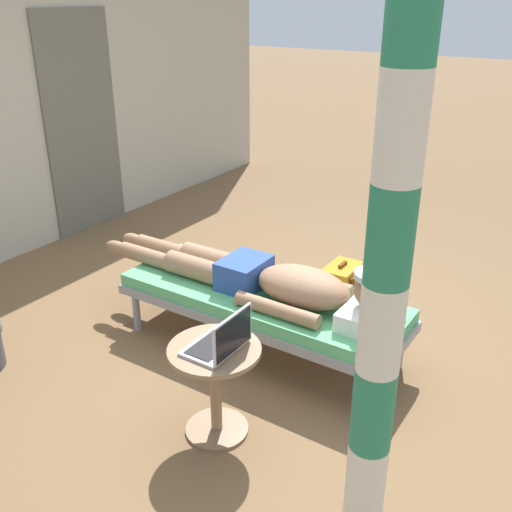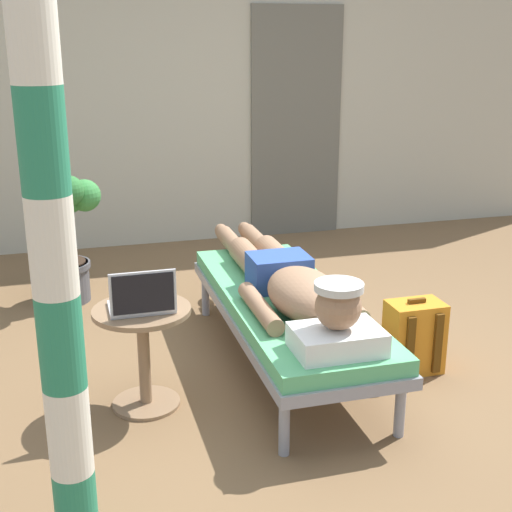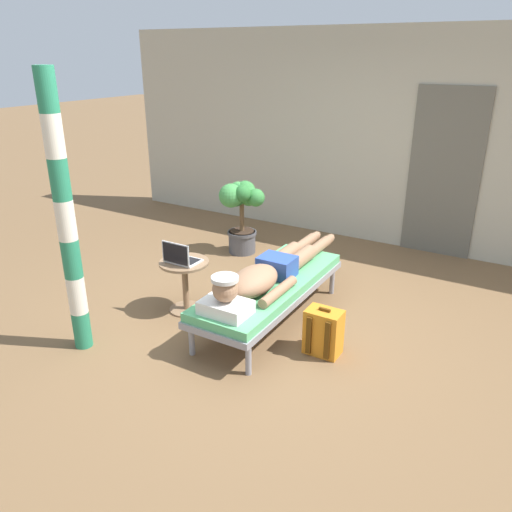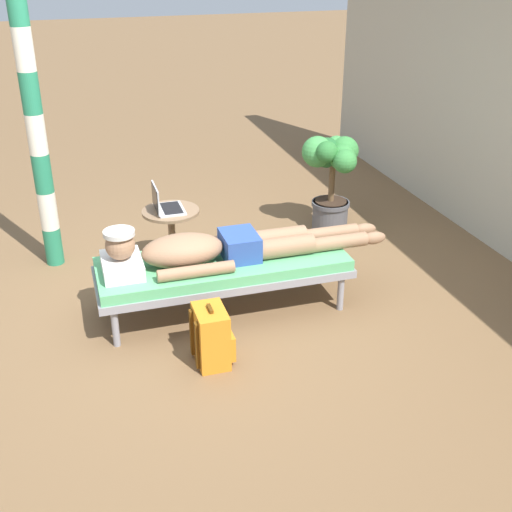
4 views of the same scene
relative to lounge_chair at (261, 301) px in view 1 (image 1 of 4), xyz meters
name	(u,v)px [view 1 (image 1 of 4)]	position (x,y,z in m)	size (l,w,h in m)	color
ground_plane	(279,352)	(0.01, -0.13, -0.35)	(40.00, 40.00, 0.00)	brown
house_door_panel	(82,125)	(0.94, 2.61, 0.67)	(0.84, 0.03, 2.04)	#625F54
lounge_chair	(261,301)	(0.00, 0.00, 0.00)	(0.66, 1.89, 0.42)	gray
person_reclining	(271,280)	(0.00, -0.07, 0.17)	(0.53, 2.17, 0.33)	white
side_table	(215,376)	(-0.82, -0.24, 0.01)	(0.48, 0.48, 0.52)	#8C6B4C
laptop	(222,341)	(-0.82, -0.29, 0.24)	(0.31, 0.24, 0.23)	silver
backpack	(340,292)	(0.66, -0.25, -0.15)	(0.30, 0.26, 0.42)	orange
porch_post	(381,328)	(-1.18, -1.22, 0.81)	(0.15, 0.15, 2.31)	#267F59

